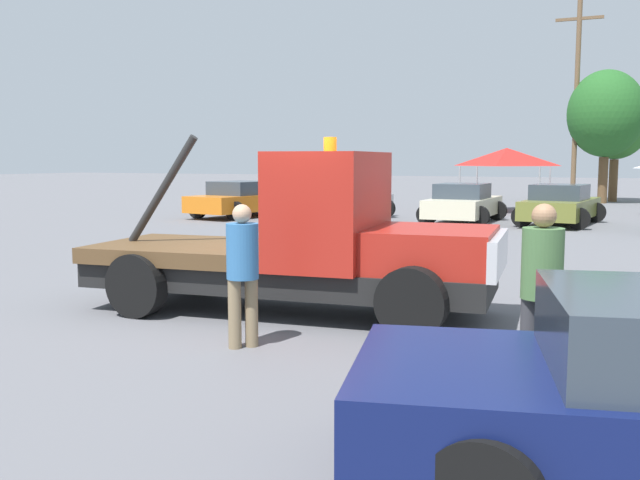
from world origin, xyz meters
The scene contains 12 objects.
ground_plane centered at (0.00, 0.00, 0.00)m, with size 160.00×160.00×0.00m, color slate.
tow_truck centered at (0.36, 0.04, 0.95)m, with size 5.96×2.67×2.51m.
person_near_truck centered at (3.71, -1.93, 1.01)m, with size 0.39×0.39×1.75m.
person_at_hood centered at (0.43, -1.92, 0.95)m, with size 0.37×0.37×1.65m.
parked_car_orange centered at (-9.29, 14.21, 0.65)m, with size 3.00×4.92×1.34m.
parked_car_silver centered at (-5.15, 14.50, 0.65)m, with size 2.41×4.52×1.34m.
parked_car_cream centered at (-1.22, 15.23, 0.65)m, with size 2.40×4.24×1.34m.
parked_car_olive centered at (1.89, 15.77, 0.65)m, with size 2.68×4.53×1.34m.
canopy_tent_red centered at (-0.89, 21.13, 2.24)m, with size 3.17×3.17×2.62m.
tree_center centered at (2.78, 30.34, 4.12)m, with size 3.44×3.44×6.14m.
tree_right centered at (2.39, 28.78, 4.33)m, with size 3.62×3.62×6.46m.
utility_pole centered at (1.04, 28.39, 5.31)m, with size 2.20×0.24×10.09m.
Camera 1 is at (4.61, -8.81, 2.16)m, focal length 40.00 mm.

